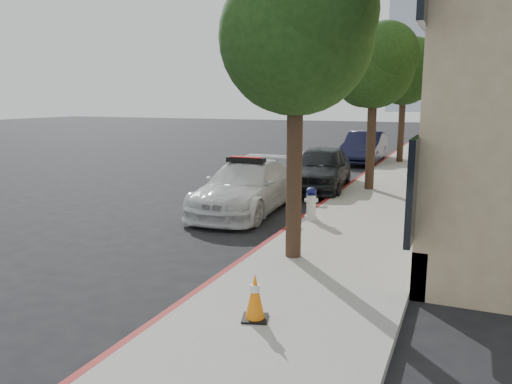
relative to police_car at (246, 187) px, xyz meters
The scene contains 12 objects.
ground 1.93m from the police_car, 96.67° to the right, with size 120.00×120.00×0.00m, color black.
sidewalk 8.92m from the police_car, 67.58° to the left, with size 3.20×50.00×0.15m, color gray.
curb_strip 8.45m from the police_car, 77.31° to the left, with size 0.12×50.00×0.15m, color maroon.
tower_right 135.20m from the police_car, 86.22° to the left, with size 14.00×14.00×44.00m, color #9EA8B7.
tree_near 5.87m from the police_car, 54.32° to the right, with size 2.92×2.82×5.62m.
tree_mid 6.08m from the police_car, 57.11° to the left, with size 2.77×2.64×5.43m.
tree_far 13.04m from the police_car, 77.43° to the left, with size 3.10×3.00×5.81m.
police_car is the anchor object (origin of this frame).
parked_car_mid 4.23m from the police_car, 76.44° to the left, with size 1.85×4.59×1.56m, color black.
parked_car_far 12.21m from the police_car, 85.34° to the left, with size 1.65×4.73×1.56m, color black.
fire_hydrant 2.28m from the police_car, 19.40° to the right, with size 0.35×0.32×0.83m.
traffic_cone 7.37m from the police_car, 64.93° to the right, with size 0.43×0.43×0.67m.
Camera 1 is at (5.88, -10.87, 3.17)m, focal length 35.00 mm.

